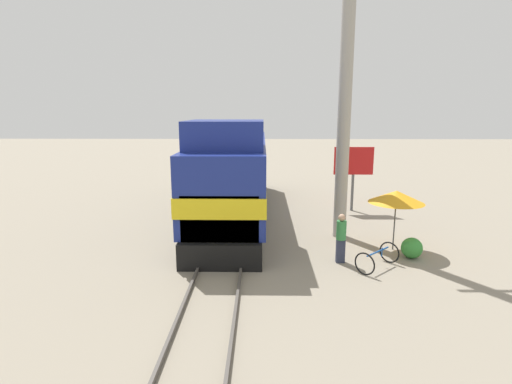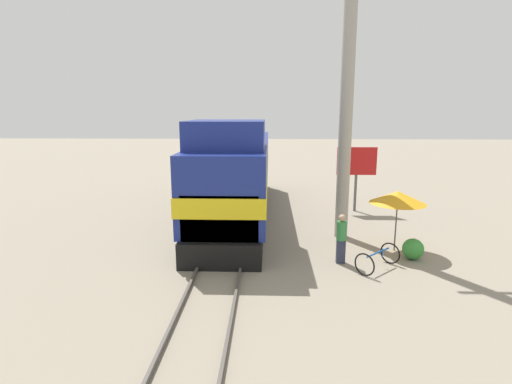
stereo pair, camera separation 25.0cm
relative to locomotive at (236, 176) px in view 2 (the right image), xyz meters
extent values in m
plane|color=gray|center=(0.00, -4.50, -2.04)|extent=(120.00, 120.00, 0.00)
cube|color=#4C4742|center=(-0.72, -4.50, -1.97)|extent=(0.08, 31.90, 0.15)
cube|color=#4C4742|center=(0.72, -4.50, -1.97)|extent=(0.08, 31.90, 0.15)
cube|color=black|center=(0.00, 0.47, -1.59)|extent=(2.84, 15.29, 0.92)
cube|color=navy|center=(0.00, 0.47, 0.32)|extent=(3.09, 14.68, 2.89)
cube|color=yellow|center=(0.00, 0.47, 0.03)|extent=(3.13, 14.83, 0.70)
cube|color=yellow|center=(0.00, -5.80, -0.33)|extent=(2.63, 2.14, 1.59)
cube|color=navy|center=(0.00, -4.12, 2.29)|extent=(2.90, 3.36, 1.07)
cylinder|color=#9E998E|center=(4.70, -3.23, 3.63)|extent=(0.53, 0.53, 11.35)
cylinder|color=#4C4C4C|center=(6.44, -4.89, -0.95)|extent=(0.05, 0.05, 2.19)
cone|color=orange|center=(6.44, -4.89, 0.03)|extent=(2.06, 2.06, 0.46)
cube|color=#595959|center=(6.19, 1.22, -1.07)|extent=(0.12, 0.12, 1.94)
cube|color=red|center=(6.19, 1.22, 0.62)|extent=(2.05, 0.08, 1.44)
sphere|color=#388C38|center=(6.82, -5.78, -1.67)|extent=(0.75, 0.75, 0.75)
cube|color=#2D3347|center=(4.16, -6.24, -1.62)|extent=(0.30, 0.20, 0.84)
cylinder|color=#337F3F|center=(4.16, -6.24, -0.87)|extent=(0.34, 0.34, 0.67)
sphere|color=tan|center=(4.16, -6.24, -0.42)|extent=(0.25, 0.25, 0.25)
torus|color=black|center=(5.87, -6.25, -1.67)|extent=(0.56, 0.58, 0.75)
torus|color=black|center=(4.74, -7.33, -1.67)|extent=(0.56, 0.58, 0.75)
cube|color=#194C99|center=(5.31, -6.79, -1.45)|extent=(0.99, 0.95, 0.04)
cylinder|color=#194C99|center=(5.50, -6.60, -1.53)|extent=(0.04, 0.04, 0.32)
camera|label=1|loc=(1.41, -19.56, 3.20)|focal=28.00mm
camera|label=2|loc=(1.66, -19.55, 3.20)|focal=28.00mm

